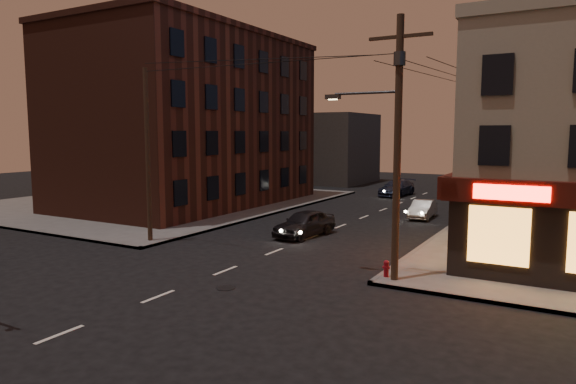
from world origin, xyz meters
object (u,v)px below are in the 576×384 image
Objects in this scene: sedan_mid at (423,209)px; sedan_far at (397,188)px; sedan_near at (304,223)px; fire_hydrant at (386,268)px.

sedan_mid is 12.65m from sedan_far.
sedan_near is at bearing -116.64° from sedan_mid.
sedan_near is 9.23m from fire_hydrant.
sedan_near is at bearing 138.43° from fire_hydrant.
sedan_near is 1.17× the size of sedan_mid.
sedan_far is 28.25m from fire_hydrant.
sedan_mid is 5.56× the size of fire_hydrant.
fire_hydrant is at bearing -33.82° from sedan_near.
sedan_near is 0.86× the size of sedan_far.
sedan_near is 10.36m from sedan_mid.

